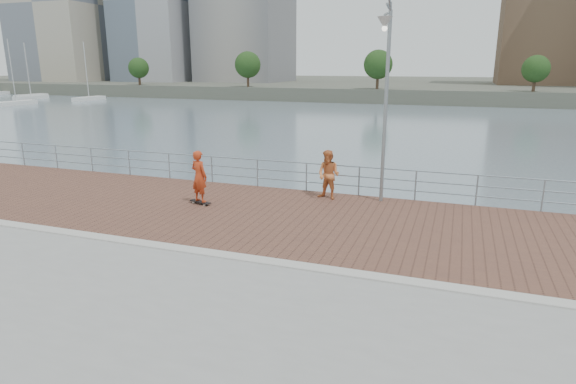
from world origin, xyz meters
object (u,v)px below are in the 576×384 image
(skateboarder, at_px, (199,176))
(guardrail, at_px, (332,176))
(bystander, at_px, (329,175))
(street_lamp, at_px, (385,68))

(skateboarder, bearing_deg, guardrail, -125.88)
(guardrail, height_order, bystander, bystander)
(guardrail, height_order, skateboarder, skateboarder)
(guardrail, relative_size, street_lamp, 5.99)
(street_lamp, xyz_separation_m, bystander, (-1.86, 0.11, -3.72))
(street_lamp, relative_size, bystander, 3.66)
(guardrail, height_order, street_lamp, street_lamp)
(street_lamp, bearing_deg, skateboarder, -160.65)
(street_lamp, bearing_deg, bystander, 176.75)
(street_lamp, bearing_deg, guardrail, 153.28)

